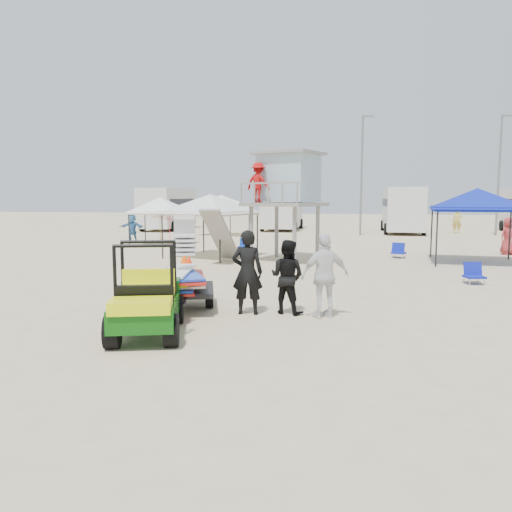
% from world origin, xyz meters
% --- Properties ---
extents(ground, '(140.00, 140.00, 0.00)m').
position_xyz_m(ground, '(0.00, 0.00, 0.00)').
color(ground, beige).
rests_on(ground, ground).
extents(utility_cart, '(1.74, 2.50, 1.73)m').
position_xyz_m(utility_cart, '(-1.21, 0.93, 0.80)').
color(utility_cart, '#0B4B0C').
rests_on(utility_cart, ground).
extents(surf_trailer, '(1.66, 2.35, 1.90)m').
position_xyz_m(surf_trailer, '(-1.20, 3.26, 0.78)').
color(surf_trailer, black).
rests_on(surf_trailer, ground).
extents(man_left, '(0.73, 0.53, 1.88)m').
position_xyz_m(man_left, '(0.31, 2.96, 0.94)').
color(man_left, black).
rests_on(man_left, ground).
extents(man_mid, '(0.96, 0.85, 1.65)m').
position_xyz_m(man_mid, '(1.16, 3.21, 0.83)').
color(man_mid, black).
rests_on(man_mid, ground).
extents(man_right, '(1.16, 0.86, 1.83)m').
position_xyz_m(man_right, '(2.01, 2.96, 0.91)').
color(man_right, white).
rests_on(man_right, ground).
extents(lifeguard_tower, '(3.48, 3.48, 4.27)m').
position_xyz_m(lifeguard_tower, '(-0.22, 12.38, 3.18)').
color(lifeguard_tower, gray).
rests_on(lifeguard_tower, ground).
extents(canopy_blue, '(3.48, 3.48, 3.33)m').
position_xyz_m(canopy_blue, '(7.27, 13.15, 2.79)').
color(canopy_blue, black).
rests_on(canopy_blue, ground).
extents(canopy_white_a, '(3.94, 3.94, 3.11)m').
position_xyz_m(canopy_white_a, '(-3.47, 13.04, 2.57)').
color(canopy_white_a, black).
rests_on(canopy_white_a, ground).
extents(canopy_white_b, '(3.05, 3.05, 2.97)m').
position_xyz_m(canopy_white_b, '(-7.69, 17.84, 2.42)').
color(canopy_white_b, black).
rests_on(canopy_white_b, ground).
extents(canopy_white_c, '(3.59, 3.59, 3.12)m').
position_xyz_m(canopy_white_c, '(-6.28, 25.19, 2.58)').
color(canopy_white_c, black).
rests_on(canopy_white_c, ground).
extents(umbrella_a, '(2.53, 2.56, 1.85)m').
position_xyz_m(umbrella_a, '(-6.54, 16.15, 0.93)').
color(umbrella_a, red).
rests_on(umbrella_a, ground).
extents(umbrella_b, '(2.41, 2.44, 1.81)m').
position_xyz_m(umbrella_b, '(-8.00, 18.48, 0.91)').
color(umbrella_b, orange).
rests_on(umbrella_b, ground).
extents(cone_near, '(0.34, 0.34, 0.50)m').
position_xyz_m(cone_near, '(-3.79, 10.48, 0.25)').
color(cone_near, '#FF5108').
rests_on(cone_near, ground).
extents(cone_far, '(0.34, 0.34, 0.50)m').
position_xyz_m(cone_far, '(-3.29, 9.55, 0.25)').
color(cone_far, '#FF2D08').
rests_on(cone_far, ground).
extents(beach_chair_a, '(0.55, 0.59, 0.64)m').
position_xyz_m(beach_chair_a, '(-2.54, 15.58, 0.31)').
color(beach_chair_a, '#0E359F').
rests_on(beach_chair_a, ground).
extents(beach_chair_b, '(0.64, 0.69, 0.64)m').
position_xyz_m(beach_chair_b, '(6.15, 8.13, 0.31)').
color(beach_chair_b, '#0F1BA8').
rests_on(beach_chair_b, ground).
extents(beach_chair_c, '(0.68, 0.75, 0.64)m').
position_xyz_m(beach_chair_c, '(4.48, 14.33, 0.31)').
color(beach_chair_c, '#0F1CA4').
rests_on(beach_chair_c, ground).
extents(rv_far_left, '(2.64, 6.80, 3.25)m').
position_xyz_m(rv_far_left, '(-12.00, 29.99, 1.80)').
color(rv_far_left, silver).
rests_on(rv_far_left, ground).
extents(rv_mid_left, '(2.65, 6.50, 3.25)m').
position_xyz_m(rv_mid_left, '(-3.00, 31.49, 1.80)').
color(rv_mid_left, silver).
rests_on(rv_mid_left, ground).
extents(rv_mid_right, '(2.64, 7.00, 3.25)m').
position_xyz_m(rv_mid_right, '(6.00, 29.99, 1.80)').
color(rv_mid_right, silver).
rests_on(rv_mid_right, ground).
extents(light_pole_left, '(0.14, 0.14, 8.00)m').
position_xyz_m(light_pole_left, '(3.00, 27.00, 4.00)').
color(light_pole_left, slate).
rests_on(light_pole_left, ground).
extents(light_pole_right, '(0.14, 0.14, 8.00)m').
position_xyz_m(light_pole_right, '(12.00, 28.50, 4.00)').
color(light_pole_right, slate).
rests_on(light_pole_right, ground).
extents(distant_beachgoers, '(21.03, 14.29, 1.76)m').
position_xyz_m(distant_beachgoers, '(-0.16, 20.64, 0.83)').
color(distant_beachgoers, '#A62F30').
rests_on(distant_beachgoers, ground).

